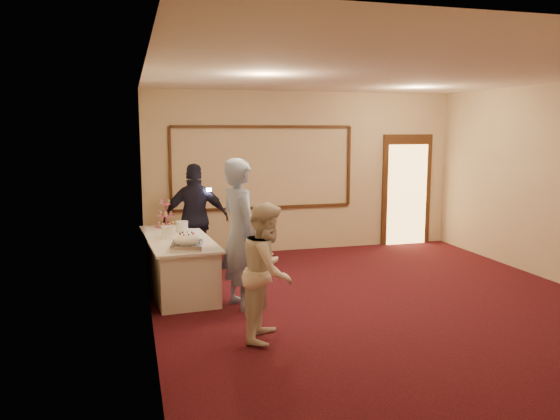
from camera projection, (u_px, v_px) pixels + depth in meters
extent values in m
plane|color=black|center=(384.00, 305.00, 7.24)|extent=(7.00, 7.00, 0.00)
cube|color=beige|center=(304.00, 172.00, 10.35)|extent=(6.00, 0.04, 3.00)
cube|color=beige|center=(148.00, 201.00, 6.22)|extent=(0.04, 7.00, 3.00)
cube|color=white|center=(391.00, 73.00, 6.79)|extent=(6.00, 7.00, 0.04)
cube|color=#371A10|center=(264.00, 208.00, 10.21)|extent=(3.40, 0.04, 0.05)
cube|color=#371A10|center=(263.00, 127.00, 9.98)|extent=(3.40, 0.04, 0.05)
cube|color=#371A10|center=(170.00, 169.00, 9.65)|extent=(0.05, 0.04, 1.50)
cube|color=#371A10|center=(349.00, 166.00, 10.54)|extent=(0.05, 0.04, 1.50)
cube|color=#371A10|center=(406.00, 190.00, 10.94)|extent=(1.05, 0.06, 2.20)
cube|color=#FFBF66|center=(407.00, 195.00, 10.92)|extent=(0.85, 0.02, 2.00)
cube|color=silver|center=(179.00, 264.00, 7.88)|extent=(0.92, 2.18, 0.74)
cube|color=silver|center=(178.00, 238.00, 7.83)|extent=(1.03, 2.30, 0.03)
cube|color=#B2B5BA|center=(187.00, 247.00, 7.09)|extent=(0.47, 0.55, 0.04)
ellipsoid|color=white|center=(187.00, 240.00, 7.08)|extent=(0.32, 0.32, 0.15)
cube|color=silver|center=(194.00, 242.00, 7.26)|extent=(0.12, 0.34, 0.01)
cylinder|color=#D44480|center=(166.00, 213.00, 8.61)|extent=(0.02, 0.02, 0.45)
cylinder|color=#D44480|center=(166.00, 227.00, 8.65)|extent=(0.34, 0.34, 0.01)
cylinder|color=#D44480|center=(166.00, 215.00, 8.62)|extent=(0.26, 0.26, 0.01)
cylinder|color=#D44480|center=(165.00, 204.00, 8.59)|extent=(0.18, 0.18, 0.01)
cylinder|color=white|center=(169.00, 233.00, 7.75)|extent=(0.20, 0.20, 0.17)
cylinder|color=white|center=(168.00, 226.00, 7.73)|extent=(0.21, 0.21, 0.01)
cylinder|color=white|center=(182.00, 227.00, 8.23)|extent=(0.18, 0.18, 0.15)
cylinder|color=white|center=(182.00, 222.00, 8.22)|extent=(0.19, 0.19, 0.01)
cylinder|color=white|center=(189.00, 240.00, 7.59)|extent=(0.28, 0.28, 0.01)
cylinder|color=#964C26|center=(189.00, 238.00, 7.59)|extent=(0.24, 0.24, 0.05)
imported|color=#91ACE0|center=(240.00, 234.00, 7.02)|extent=(0.64, 0.81, 1.95)
imported|color=white|center=(268.00, 271.00, 6.01)|extent=(0.84, 0.92, 1.53)
imported|color=black|center=(196.00, 219.00, 8.71)|extent=(1.10, 0.60, 1.77)
cube|color=white|center=(209.00, 190.00, 8.55)|extent=(0.08, 0.05, 0.05)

